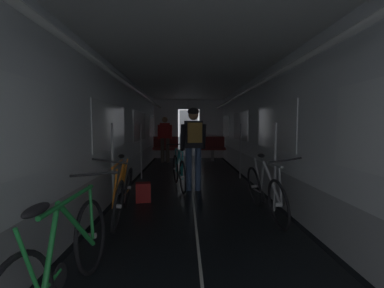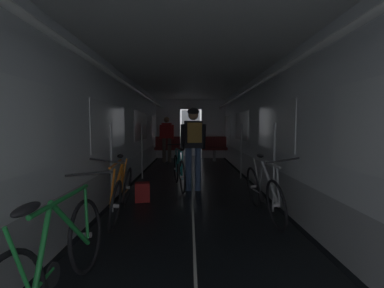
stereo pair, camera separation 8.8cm
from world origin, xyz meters
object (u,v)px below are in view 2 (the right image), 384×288
at_px(bench_seat_far_left, 168,146).
at_px(bench_seat_far_right, 214,146).
at_px(bicycle_silver, 263,191).
at_px(person_cyclist_aisle, 193,140).
at_px(person_standing_near_bench, 167,136).
at_px(backpack_on_floor, 142,192).
at_px(bicycle_teal_in_aisle, 179,170).
at_px(bicycle_green, 58,258).
at_px(bicycle_orange, 122,192).

distance_m(bench_seat_far_left, bench_seat_far_right, 1.80).
height_order(bicycle_silver, person_cyclist_aisle, person_cyclist_aisle).
xyz_separation_m(bench_seat_far_left, bench_seat_far_right, (1.80, 0.00, 0.00)).
bearing_deg(person_standing_near_bench, bicycle_silver, -71.47).
bearing_deg(bicycle_silver, backpack_on_floor, 157.84).
distance_m(bench_seat_far_left, bicycle_silver, 6.50).
relative_size(bench_seat_far_right, bicycle_teal_in_aisle, 0.59).
height_order(bicycle_silver, bicycle_green, bicycle_silver).
xyz_separation_m(bench_seat_far_right, bicycle_orange, (-1.96, -6.21, -0.19)).
relative_size(bench_seat_far_right, bicycle_orange, 0.58).
distance_m(bench_seat_far_left, person_cyclist_aisle, 4.75).
xyz_separation_m(bicycle_silver, person_standing_near_bench, (-1.95, 5.82, 0.59)).
bearing_deg(bicycle_orange, person_cyclist_aisle, 55.43).
relative_size(person_cyclist_aisle, person_standing_near_bench, 1.03).
distance_m(bicycle_silver, person_cyclist_aisle, 1.99).
distance_m(bicycle_green, bicycle_teal_in_aisle, 3.85).
distance_m(bicycle_silver, bicycle_green, 2.85).
bearing_deg(bench_seat_far_left, person_cyclist_aisle, -78.66).
xyz_separation_m(bicycle_orange, backpack_on_floor, (0.16, 0.81, -0.21)).
bearing_deg(bicycle_orange, backpack_on_floor, 78.84).
bearing_deg(bench_seat_far_right, bicycle_orange, -107.49).
relative_size(bench_seat_far_left, bicycle_green, 0.58).
bearing_deg(backpack_on_floor, person_standing_near_bench, 90.00).
height_order(bench_seat_far_right, bicycle_orange, bicycle_orange).
xyz_separation_m(bench_seat_far_right, person_cyclist_aisle, (-0.87, -4.63, 0.50)).
bearing_deg(bicycle_teal_in_aisle, bicycle_silver, -53.88).
xyz_separation_m(bench_seat_far_left, person_cyclist_aisle, (0.93, -4.63, 0.50)).
relative_size(bench_seat_far_left, backpack_on_floor, 2.89).
height_order(bicycle_orange, person_standing_near_bench, person_standing_near_bench).
xyz_separation_m(bench_seat_far_left, bicycle_silver, (1.95, -6.20, -0.19)).
distance_m(bicycle_orange, bicycle_silver, 2.11).
xyz_separation_m(bicycle_green, person_cyclist_aisle, (1.05, 3.51, 0.69)).
bearing_deg(person_standing_near_bench, bench_seat_far_right, 11.83).
height_order(bench_seat_far_left, bicycle_silver, same).
height_order(bicycle_orange, backpack_on_floor, bicycle_orange).
height_order(person_cyclist_aisle, person_standing_near_bench, person_cyclist_aisle).
distance_m(person_standing_near_bench, backpack_on_floor, 5.09).
height_order(person_standing_near_bench, backpack_on_floor, person_standing_near_bench).
xyz_separation_m(bicycle_silver, bicycle_teal_in_aisle, (-1.33, 1.83, 0.00)).
bearing_deg(bicycle_green, bench_seat_far_left, 89.14).
bearing_deg(bicycle_green, bicycle_silver, 43.23).
relative_size(bench_seat_far_right, backpack_on_floor, 2.89).
height_order(bench_seat_far_right, person_cyclist_aisle, person_cyclist_aisle).
distance_m(person_cyclist_aisle, bicycle_teal_in_aisle, 0.80).
height_order(bench_seat_far_left, bench_seat_far_right, same).
distance_m(person_cyclist_aisle, backpack_on_floor, 1.50).
bearing_deg(bench_seat_far_right, bicycle_silver, -88.58).
xyz_separation_m(person_standing_near_bench, backpack_on_floor, (0.00, -5.02, -0.81)).
bearing_deg(bicycle_green, person_standing_near_bench, 89.07).
distance_m(bench_seat_far_left, person_standing_near_bench, 0.55).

